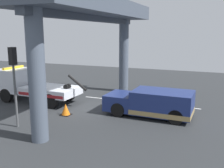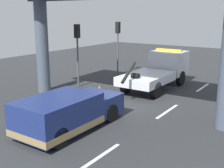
% 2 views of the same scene
% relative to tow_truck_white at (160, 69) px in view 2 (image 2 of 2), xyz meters
% --- Properties ---
extents(ground_plane, '(60.00, 40.00, 0.10)m').
position_rel_tow_truck_white_xyz_m(ground_plane, '(-4.60, 0.01, -1.25)').
color(ground_plane, '#2D3033').
extents(lane_stripe_west, '(2.60, 0.16, 0.01)m').
position_rel_tow_truck_white_xyz_m(lane_stripe_west, '(-10.60, -2.59, -1.20)').
color(lane_stripe_west, silver).
rests_on(lane_stripe_west, ground).
extents(lane_stripe_mid, '(2.60, 0.16, 0.01)m').
position_rel_tow_truck_white_xyz_m(lane_stripe_mid, '(-4.60, -2.59, -1.20)').
color(lane_stripe_mid, silver).
rests_on(lane_stripe_mid, ground).
extents(lane_stripe_east, '(2.60, 0.16, 0.01)m').
position_rel_tow_truck_white_xyz_m(lane_stripe_east, '(1.40, -2.59, -1.20)').
color(lane_stripe_east, silver).
rests_on(lane_stripe_east, ground).
extents(tow_truck_white, '(7.26, 2.48, 2.46)m').
position_rel_tow_truck_white_xyz_m(tow_truck_white, '(0.00, 0.00, 0.00)').
color(tow_truck_white, silver).
rests_on(tow_truck_white, ground).
extents(towed_van_green, '(5.22, 2.26, 1.58)m').
position_rel_tow_truck_white_xyz_m(towed_van_green, '(-9.28, 0.01, -0.42)').
color(towed_van_green, navy).
rests_on(towed_van_green, ground).
extents(traffic_light_near, '(0.39, 0.32, 4.22)m').
position_rel_tow_truck_white_xyz_m(traffic_light_near, '(-3.08, 4.62, 1.88)').
color(traffic_light_near, '#515456').
rests_on(traffic_light_near, ground).
extents(traffic_light_far, '(0.39, 0.32, 4.26)m').
position_rel_tow_truck_white_xyz_m(traffic_light_far, '(1.92, 4.62, 1.91)').
color(traffic_light_far, '#515456').
rests_on(traffic_light_far, ground).
extents(traffic_cone_orange, '(0.60, 0.60, 0.71)m').
position_rel_tow_truck_white_xyz_m(traffic_cone_orange, '(-4.36, 1.91, -0.86)').
color(traffic_cone_orange, orange).
rests_on(traffic_cone_orange, ground).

